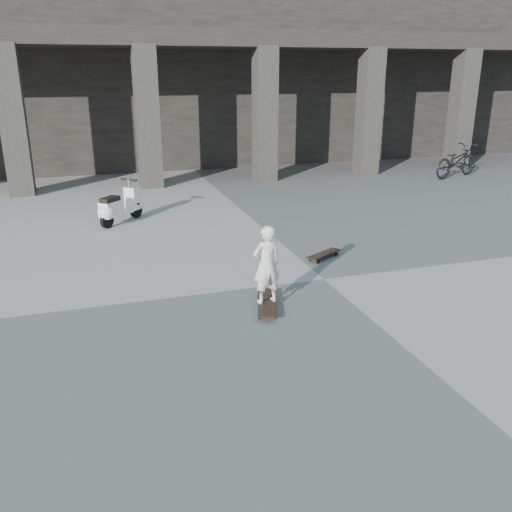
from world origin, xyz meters
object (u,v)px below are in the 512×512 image
object	(u,v)px
longboard	(266,303)
scooter	(114,209)
bicycle	(456,161)
skateboard_spare	(324,254)
child	(267,265)

from	to	relation	value
longboard	scooter	size ratio (longest dim) A/B	0.98
scooter	bicycle	bearing A→B (deg)	-32.72
longboard	skateboard_spare	xyz separation A→B (m)	(1.73, 1.79, -0.01)
child	scooter	bearing A→B (deg)	-80.34
skateboard_spare	scooter	distance (m)	4.99
child	bicycle	size ratio (longest dim) A/B	0.58
longboard	child	size ratio (longest dim) A/B	0.91
longboard	skateboard_spare	size ratio (longest dim) A/B	1.31
scooter	skateboard_spare	bearing A→B (deg)	-90.57
scooter	child	bearing A→B (deg)	-117.04
child	scooter	xyz separation A→B (m)	(-1.81, 5.29, -0.30)
longboard	scooter	bearing A→B (deg)	36.42
child	skateboard_spare	bearing A→B (deg)	-143.22
child	bicycle	distance (m)	12.05
skateboard_spare	child	world-z (taller)	child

